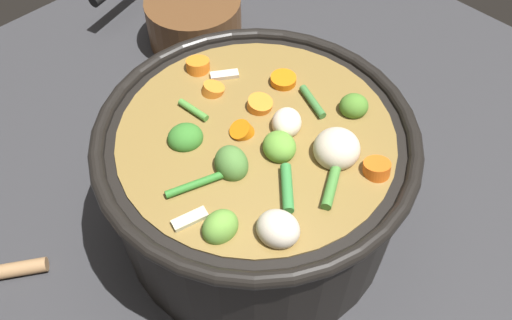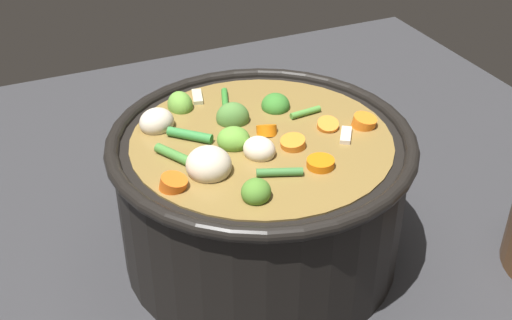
{
  "view_description": "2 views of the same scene",
  "coord_description": "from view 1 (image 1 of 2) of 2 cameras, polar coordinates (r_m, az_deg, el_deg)",
  "views": [
    {
      "loc": [
        -0.24,
        0.23,
        0.53
      ],
      "look_at": [
        -0.01,
        0.01,
        0.13
      ],
      "focal_mm": 36.65,
      "sensor_mm": 36.0,
      "label": 1
    },
    {
      "loc": [
        -0.24,
        -0.53,
        0.51
      ],
      "look_at": [
        -0.01,
        -0.01,
        0.13
      ],
      "focal_mm": 46.83,
      "sensor_mm": 36.0,
      "label": 2
    }
  ],
  "objects": [
    {
      "name": "ground_plane",
      "position": [
        0.63,
        0.0,
        -6.17
      ],
      "size": [
        1.1,
        1.1,
        0.0
      ],
      "primitive_type": "plane",
      "color": "#2D2D30"
    },
    {
      "name": "cooking_pot",
      "position": [
        0.56,
        0.03,
        -1.73
      ],
      "size": [
        0.32,
        0.32,
        0.18
      ],
      "color": "black",
      "rests_on": "ground_plane"
    },
    {
      "name": "small_saucepan",
      "position": [
        0.83,
        -6.98,
        14.96
      ],
      "size": [
        0.23,
        0.17,
        0.07
      ],
      "color": "brown",
      "rests_on": "ground_plane"
    }
  ]
}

